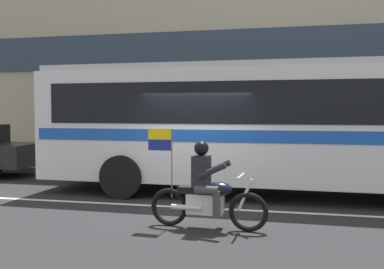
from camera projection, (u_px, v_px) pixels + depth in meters
name	position (u px, v px, depth m)	size (l,w,h in m)	color
ground_plane	(195.00, 202.00, 10.02)	(60.00, 60.00, 0.00)	black
sidewalk_curb	(226.00, 169.00, 14.99)	(28.00, 3.80, 0.15)	gray
lane_center_stripe	(189.00, 207.00, 9.44)	(26.60, 0.14, 0.01)	silver
transit_bus	(281.00, 119.00, 10.67)	(11.99, 2.80, 3.22)	silver
motorcycle_with_rider	(206.00, 191.00, 7.72)	(2.19, 0.64, 1.78)	black
fire_hydrant	(105.00, 157.00, 14.82)	(0.22, 0.30, 0.75)	#4C8C3F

